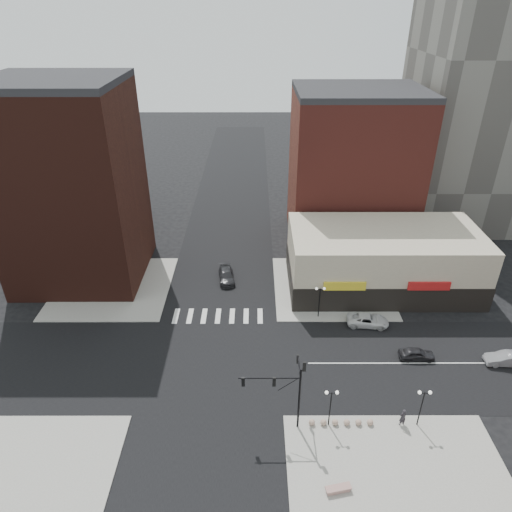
{
  "coord_description": "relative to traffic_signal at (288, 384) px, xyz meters",
  "views": [
    {
      "loc": [
        4.44,
        -36.14,
        33.7
      ],
      "look_at": [
        4.5,
        3.62,
        11.0
      ],
      "focal_mm": 32.0,
      "sensor_mm": 36.0,
      "label": 1
    }
  ],
  "objects": [
    {
      "name": "sidewalk_ne",
      "position": [
        7.26,
        22.33,
        -4.9
      ],
      "size": [
        15.0,
        15.0,
        0.12
      ],
      "primitive_type": "cube",
      "color": "gray",
      "rests_on": "ground"
    },
    {
      "name": "street_lamp_se_b",
      "position": [
        11.76,
        -0.17,
        -1.67
      ],
      "size": [
        1.22,
        0.32,
        4.16
      ],
      "color": "black",
      "rests_on": "sidewalk_se"
    },
    {
      "name": "building_nw_low",
      "position": [
        -39.24,
        41.83,
        1.04
      ],
      "size": [
        20.0,
        18.0,
        12.0
      ],
      "primitive_type": "cube",
      "color": "#381811",
      "rests_on": "ground"
    },
    {
      "name": "white_suv",
      "position": [
        10.39,
        14.33,
        -4.29
      ],
      "size": [
        5.05,
        2.74,
        1.34
      ],
      "primitive_type": "imported",
      "rotation": [
        0.0,
        0.0,
        1.46
      ],
      "color": "silver",
      "rests_on": "ground"
    },
    {
      "name": "sidewalk_nw",
      "position": [
        -21.74,
        22.33,
        -4.9
      ],
      "size": [
        15.0,
        15.0,
        0.12
      ],
      "primitive_type": "cube",
      "color": "gray",
      "rests_on": "ground"
    },
    {
      "name": "building_ne_row",
      "position": [
        13.76,
        22.83,
        -1.66
      ],
      "size": [
        24.2,
        12.2,
        8.0
      ],
      "color": "#C1B599",
      "rests_on": "ground"
    },
    {
      "name": "building_nw",
      "position": [
        -26.24,
        26.33,
        7.54
      ],
      "size": [
        16.0,
        15.0,
        25.0
      ],
      "primitive_type": "cube",
      "color": "#381811",
      "rests_on": "ground"
    },
    {
      "name": "pedestrian",
      "position": [
        10.35,
        -0.17,
        -3.91
      ],
      "size": [
        0.78,
        0.63,
        1.87
      ],
      "primitive_type": "imported",
      "rotation": [
        0.0,
        0.0,
        3.44
      ],
      "color": "#272429",
      "rests_on": "sidewalk_se"
    },
    {
      "name": "sidewalk_sw",
      "position": [
        -21.74,
        -6.67,
        -4.9
      ],
      "size": [
        15.0,
        15.0,
        0.12
      ],
      "primitive_type": "cube",
      "color": "gray",
      "rests_on": "ground"
    },
    {
      "name": "sidewalk_se",
      "position": [
        8.76,
        -6.17,
        -4.9
      ],
      "size": [
        18.0,
        14.0,
        0.12
      ],
      "primitive_type": "cube",
      "color": "gray",
      "rests_on": "ground"
    },
    {
      "name": "dark_sedan_east",
      "position": [
        14.36,
        8.57,
        -4.32
      ],
      "size": [
        3.79,
        1.64,
        1.28
      ],
      "primitive_type": "imported",
      "rotation": [
        0.0,
        0.0,
        1.53
      ],
      "color": "black",
      "rests_on": "ground"
    },
    {
      "name": "street_lamp_se_a",
      "position": [
        3.76,
        -0.17,
        -1.67
      ],
      "size": [
        1.22,
        0.32,
        4.16
      ],
      "color": "black",
      "rests_on": "sidewalk_se"
    },
    {
      "name": "silver_sedan",
      "position": [
        23.41,
        7.74,
        -4.27
      ],
      "size": [
        4.23,
        1.6,
        1.38
      ],
      "primitive_type": "imported",
      "rotation": [
        0.0,
        0.0,
        -1.61
      ],
      "color": "gray",
      "rests_on": "ground"
    },
    {
      "name": "bollard_row",
      "position": [
        4.89,
        -0.17,
        -4.56
      ],
      "size": [
        5.8,
        0.55,
        0.55
      ],
      "color": "#A07F6E",
      "rests_on": "sidewalk_se"
    },
    {
      "name": "traffic_signal",
      "position": [
        0.0,
        0.0,
        0.0
      ],
      "size": [
        5.59,
        3.09,
        7.77
      ],
      "color": "black",
      "rests_on": "ground"
    },
    {
      "name": "stone_bench",
      "position": [
        3.63,
        -6.54,
        -4.59
      ],
      "size": [
        2.12,
        1.02,
        0.48
      ],
      "rotation": [
        0.0,
        0.0,
        0.2
      ],
      "color": "#A57A71",
      "rests_on": "sidewalk_se"
    },
    {
      "name": "ground",
      "position": [
        -7.24,
        7.83,
        -4.96
      ],
      "size": [
        240.0,
        240.0,
        0.0
      ],
      "primitive_type": "plane",
      "color": "black",
      "rests_on": "ground"
    },
    {
      "name": "building_ne_midrise",
      "position": [
        11.76,
        37.33,
        6.04
      ],
      "size": [
        18.0,
        15.0,
        22.0
      ],
      "primitive_type": "cube",
      "color": "maroon",
      "rests_on": "ground"
    },
    {
      "name": "road_ew",
      "position": [
        -7.24,
        7.83,
        -4.95
      ],
      "size": [
        200.0,
        14.0,
        0.02
      ],
      "primitive_type": "cube",
      "color": "black",
      "rests_on": "ground"
    },
    {
      "name": "dark_sedan_north",
      "position": [
        -6.75,
        24.11,
        -4.25
      ],
      "size": [
        2.63,
        5.13,
        1.42
      ],
      "primitive_type": "imported",
      "rotation": [
        0.0,
        0.0,
        0.13
      ],
      "color": "black",
      "rests_on": "ground"
    },
    {
      "name": "street_lamp_ne",
      "position": [
        4.76,
        15.83,
        -1.67
      ],
      "size": [
        1.22,
        0.32,
        4.16
      ],
      "color": "black",
      "rests_on": "sidewalk_ne"
    },
    {
      "name": "road_ns",
      "position": [
        -7.24,
        7.83,
        -4.95
      ],
      "size": [
        14.0,
        200.0,
        0.02
      ],
      "primitive_type": "cube",
      "color": "black",
      "rests_on": "ground"
    }
  ]
}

